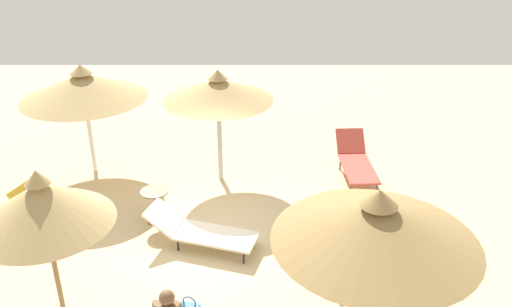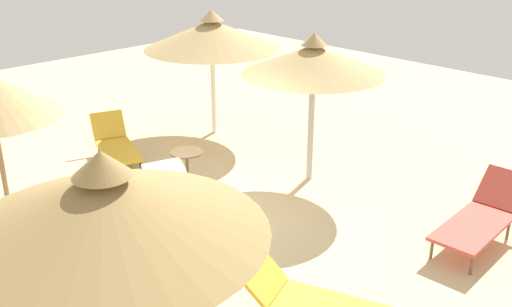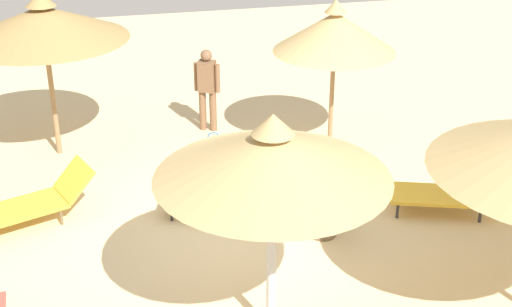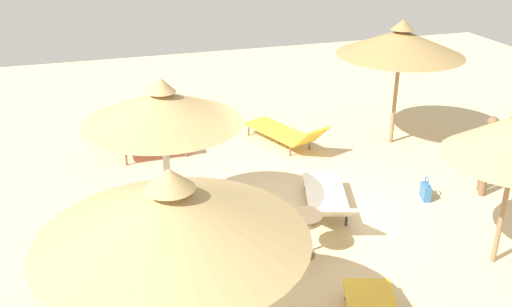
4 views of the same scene
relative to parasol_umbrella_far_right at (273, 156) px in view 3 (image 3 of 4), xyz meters
The scene contains 10 objects.
ground 3.36m from the parasol_umbrella_far_right, 93.64° to the right, with size 24.00×24.00×0.10m, color beige.
parasol_umbrella_far_right is the anchor object (origin of this frame).
parasol_umbrella_edge 5.14m from the parasol_umbrella_far_right, 116.04° to the right, with size 2.05×2.05×2.63m.
parasol_umbrella_near_right 5.97m from the parasol_umbrella_far_right, 66.38° to the right, with size 2.74×2.74×2.80m.
lounge_chair_front 3.32m from the parasol_umbrella_far_right, 94.85° to the right, with size 2.26×1.30×0.72m.
lounge_chair_far_left 4.32m from the parasol_umbrella_far_right, 148.42° to the right, with size 1.83×1.18×0.78m.
lounge_chair_back 4.64m from the parasol_umbrella_far_right, 46.79° to the right, with size 2.30×1.41×0.73m.
person_standing_far_right 6.03m from the parasol_umbrella_far_right, 92.98° to the right, with size 0.44×0.33×1.54m.
handbag 5.16m from the parasol_umbrella_far_right, 92.52° to the right, with size 0.35×0.22×0.46m.
side_table_round 2.83m from the parasol_umbrella_far_right, 123.18° to the right, with size 0.57×0.57×0.72m.
Camera 3 is at (1.86, 8.91, 5.44)m, focal length 51.09 mm.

